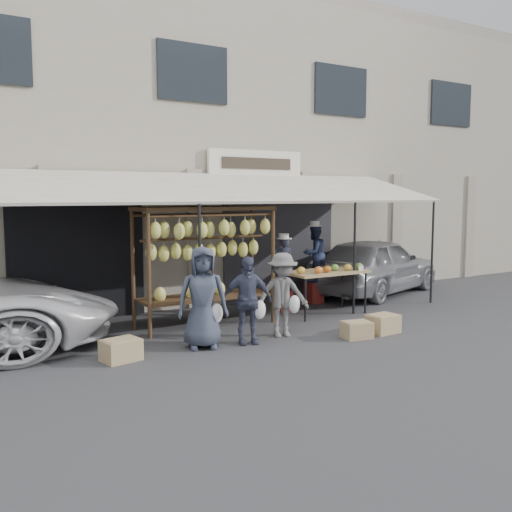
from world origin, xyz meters
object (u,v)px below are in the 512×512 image
Objects in this scene: vendor_left at (284,264)px; customer_left at (203,297)px; crate_near_a at (357,330)px; banana_rack at (206,242)px; sedan at (375,265)px; produce_table at (327,272)px; customer_mid at (247,300)px; crate_far at (121,350)px; customer_right at (282,295)px; vendor_right at (314,253)px; crate_near_b at (383,324)px.

customer_left reaches higher than vendor_left.
vendor_left is 2.36× the size of crate_near_a.
sedan is at bearing 11.14° from banana_rack.
produce_table is 3.46m from customer_left.
customer_mid reaches higher than crate_near_a.
crate_far is 0.13× the size of sedan.
crate_far is at bearing -168.11° from customer_mid.
sedan is at bearing 43.31° from crate_near_a.
customer_mid is at bearing -155.96° from produce_table.
customer_right is at bearing 72.59° from vendor_left.
crate_near_a is (1.02, -0.77, -0.59)m from customer_right.
banana_rack is at bearing 173.13° from produce_table.
banana_rack is 5.46× the size of crate_near_a.
customer_left is at bearing -162.84° from produce_table.
customer_left is 1.12× the size of customer_right.
customer_left is at bearing 162.18° from crate_near_a.
crate_far is (-1.35, -0.01, -0.66)m from customer_left.
vendor_right is 2.45× the size of crate_far.
produce_table is at bearing 35.21° from customer_left.
crate_near_a is 0.88× the size of crate_near_b.
vendor_right is at bearing 77.07° from crate_near_b.
vendor_right is 5.71m from crate_far.
customer_mid is 0.77m from customer_right.
vendor_right is 3.39m from crate_near_a.
vendor_right is 3.14m from crate_near_b.
customer_left is (-2.75, -1.77, -0.19)m from vendor_left.
banana_rack is 3.25m from vendor_right.
customer_left reaches higher than crate_near_b.
banana_rack is 1.99× the size of vendor_right.
customer_mid is 0.99× the size of customer_right.
vendor_left is at bearing 58.15° from customer_mid.
sedan is (3.35, 3.16, 0.57)m from crate_near_a.
sedan is at bearing 48.99° from crate_near_b.
vendor_left is 2.73m from crate_near_a.
produce_table is 1.30× the size of vendor_right.
customer_left is 6.32m from sedan.
crate_near_b is (2.45, -2.09, -1.41)m from banana_rack.
produce_table is 1.28m from vendor_right.
banana_rack is 1.53× the size of produce_table.
customer_mid is 2.58m from crate_near_b.
customer_mid is (-3.10, -2.28, -0.40)m from vendor_right.
customer_left is 3.33m from crate_near_b.
banana_rack reaches higher than sedan.
customer_mid is 0.35× the size of sedan.
crate_near_b is (2.43, -0.63, -0.56)m from customer_mid.
customer_right reaches higher than crate_far.
customer_left reaches higher than customer_right.
customer_mid is 2.00m from crate_near_a.
crate_far is at bearing 170.70° from crate_near_b.
crate_far is at bearing 11.81° from vendor_right.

